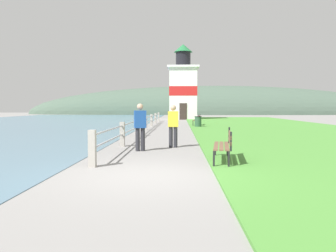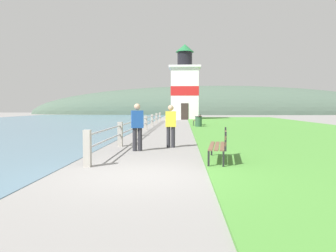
{
  "view_description": "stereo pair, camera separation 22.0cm",
  "coord_description": "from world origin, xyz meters",
  "px_view_note": "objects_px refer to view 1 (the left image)",
  "views": [
    {
      "loc": [
        0.78,
        -7.35,
        1.56
      ],
      "look_at": [
        0.02,
        14.13,
        0.3
      ],
      "focal_mm": 35.0,
      "sensor_mm": 36.0,
      "label": 1
    },
    {
      "loc": [
        1.0,
        -7.34,
        1.56
      ],
      "look_at": [
        0.02,
        14.13,
        0.3
      ],
      "focal_mm": 35.0,
      "sensor_mm": 36.0,
      "label": 2
    }
  ],
  "objects_px": {
    "lighthouse": "(183,88)",
    "person_strolling": "(173,125)",
    "park_bench_midway": "(197,119)",
    "park_bench_near": "(225,143)",
    "person_by_railing": "(140,125)",
    "trash_bin": "(198,122)"
  },
  "relations": [
    {
      "from": "park_bench_midway",
      "to": "lighthouse",
      "type": "height_order",
      "value": "lighthouse"
    },
    {
      "from": "park_bench_near",
      "to": "person_by_railing",
      "type": "relative_size",
      "value": 1.18
    },
    {
      "from": "park_bench_near",
      "to": "trash_bin",
      "type": "bearing_deg",
      "value": -83.25
    },
    {
      "from": "lighthouse",
      "to": "person_strolling",
      "type": "bearing_deg",
      "value": -91.34
    },
    {
      "from": "park_bench_near",
      "to": "person_by_railing",
      "type": "xyz_separation_m",
      "value": [
        -2.65,
        2.31,
        0.37
      ]
    },
    {
      "from": "park_bench_near",
      "to": "person_strolling",
      "type": "relative_size",
      "value": 1.22
    },
    {
      "from": "park_bench_near",
      "to": "park_bench_midway",
      "type": "height_order",
      "value": "same"
    },
    {
      "from": "lighthouse",
      "to": "person_strolling",
      "type": "height_order",
      "value": "lighthouse"
    },
    {
      "from": "person_by_railing",
      "to": "person_strolling",
      "type": "bearing_deg",
      "value": -62.54
    },
    {
      "from": "lighthouse",
      "to": "person_strolling",
      "type": "relative_size",
      "value": 5.74
    },
    {
      "from": "person_strolling",
      "to": "person_by_railing",
      "type": "relative_size",
      "value": 0.97
    },
    {
      "from": "park_bench_midway",
      "to": "lighthouse",
      "type": "distance_m",
      "value": 14.79
    },
    {
      "from": "lighthouse",
      "to": "person_strolling",
      "type": "xyz_separation_m",
      "value": [
        -0.68,
        -28.83,
        -3.01
      ]
    },
    {
      "from": "park_bench_near",
      "to": "lighthouse",
      "type": "relative_size",
      "value": 0.21
    },
    {
      "from": "park_bench_midway",
      "to": "trash_bin",
      "type": "relative_size",
      "value": 2.2
    },
    {
      "from": "park_bench_near",
      "to": "person_by_railing",
      "type": "height_order",
      "value": "person_by_railing"
    },
    {
      "from": "park_bench_midway",
      "to": "lighthouse",
      "type": "bearing_deg",
      "value": -77.91
    },
    {
      "from": "park_bench_near",
      "to": "trash_bin",
      "type": "distance_m",
      "value": 15.8
    },
    {
      "from": "park_bench_midway",
      "to": "person_by_railing",
      "type": "distance_m",
      "value": 15.78
    },
    {
      "from": "park_bench_midway",
      "to": "person_by_railing",
      "type": "bearing_deg",
      "value": 87.55
    },
    {
      "from": "park_bench_near",
      "to": "person_by_railing",
      "type": "bearing_deg",
      "value": -33.72
    },
    {
      "from": "park_bench_near",
      "to": "person_strolling",
      "type": "distance_m",
      "value": 3.7
    }
  ]
}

